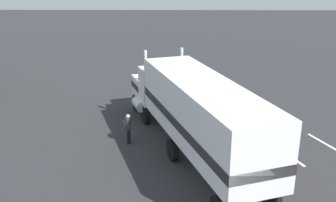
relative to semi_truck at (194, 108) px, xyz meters
The scene contains 5 objects.
ground_plane 6.72m from the semi_truck, 17.10° to the left, with size 120.00×120.00×0.00m, color #2D2D30.
lane_stripe_near 8.14m from the semi_truck, 12.45° to the right, with size 4.40×0.16×0.01m, color silver.
lane_stripe_mid 5.31m from the semi_truck, 78.00° to the right, with size 4.40×0.16×0.01m, color silver.
semi_truck is the anchor object (origin of this frame).
person_bystander 4.03m from the semi_truck, 66.62° to the left, with size 0.35×0.47×1.63m.
Camera 1 is at (-23.69, -0.81, 9.11)m, focal length 41.95 mm.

